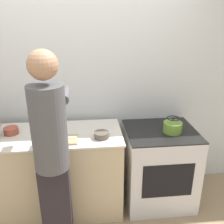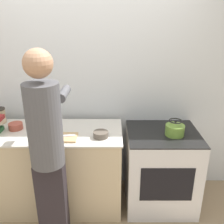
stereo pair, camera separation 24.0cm
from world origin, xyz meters
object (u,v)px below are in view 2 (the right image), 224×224
(cutting_board, at_px, (57,137))
(bowl_prep, at_px, (16,126))
(person, at_px, (47,145))
(canister_jar, at_px, (0,116))
(kettle, at_px, (175,129))
(oven, at_px, (161,168))
(knife, at_px, (62,136))

(cutting_board, height_order, bowl_prep, bowl_prep)
(person, distance_m, canister_jar, 1.00)
(person, xyz_separation_m, kettle, (1.19, 0.46, -0.06))
(kettle, bearing_deg, oven, 154.61)
(person, distance_m, knife, 0.35)
(cutting_board, bearing_deg, bowl_prep, 156.11)
(canister_jar, bearing_deg, person, -45.31)
(oven, bearing_deg, person, -154.77)
(bowl_prep, relative_size, canister_jar, 0.86)
(knife, xyz_separation_m, bowl_prep, (-0.53, 0.20, 0.01))
(oven, xyz_separation_m, canister_jar, (-1.79, 0.20, 0.56))
(oven, relative_size, person, 0.49)
(knife, xyz_separation_m, canister_jar, (-0.76, 0.37, 0.06))
(oven, height_order, person, person)
(knife, relative_size, canister_jar, 1.47)
(oven, distance_m, knife, 1.15)
(cutting_board, height_order, canister_jar, canister_jar)
(canister_jar, bearing_deg, knife, -26.03)
(oven, relative_size, knife, 3.57)
(kettle, bearing_deg, canister_jar, 172.53)
(cutting_board, height_order, kettle, kettle)
(knife, bearing_deg, canister_jar, 145.08)
(oven, distance_m, person, 1.33)
(person, height_order, canister_jar, person)
(person, height_order, kettle, person)
(oven, xyz_separation_m, person, (-1.09, -0.51, 0.57))
(canister_jar, bearing_deg, oven, -6.35)
(kettle, bearing_deg, knife, -173.80)
(kettle, bearing_deg, person, -158.75)
(bowl_prep, bearing_deg, knife, -21.00)
(kettle, bearing_deg, bowl_prep, 177.28)
(oven, relative_size, cutting_board, 2.28)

